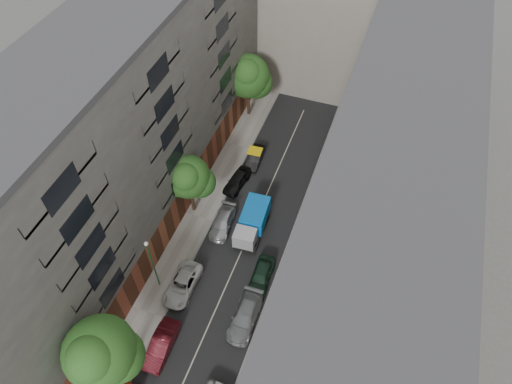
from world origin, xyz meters
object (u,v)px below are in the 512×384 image
at_px(car_left_2, 182,284).
at_px(pedestrian, 326,206).
at_px(car_left_5, 255,158).
at_px(lamp_post, 152,260).
at_px(tarp_truck, 252,222).
at_px(car_left_4, 237,181).
at_px(car_left_3, 223,222).
at_px(tree_near, 101,354).
at_px(car_right_2, 261,276).
at_px(tree_far, 249,78).
at_px(car_right_1, 245,317).
at_px(tree_mid, 189,179).
at_px(car_left_1, 162,345).

height_order(car_left_2, pedestrian, pedestrian).
distance_m(car_left_5, lamp_post, 18.21).
bearing_deg(car_left_2, tarp_truck, 64.88).
bearing_deg(car_left_4, car_left_3, -75.48).
relative_size(car_left_5, lamp_post, 0.58).
relative_size(car_left_2, car_left_5, 1.22).
height_order(car_left_2, car_left_3, car_left_2).
bearing_deg(car_left_5, car_left_4, -102.84).
bearing_deg(tree_near, car_right_2, 59.66).
relative_size(tree_far, pedestrian, 5.34).
height_order(tarp_truck, car_right_2, tarp_truck).
relative_size(car_left_5, tree_near, 0.43).
xyz_separation_m(tarp_truck, car_right_2, (2.65, -4.94, -0.67)).
distance_m(car_right_2, pedestrian, 10.30).
bearing_deg(lamp_post, pedestrian, 47.60).
distance_m(tree_near, pedestrian, 25.29).
bearing_deg(car_left_2, car_right_1, -9.27).
xyz_separation_m(tarp_truck, tree_near, (-4.66, -17.42, 5.07)).
xyz_separation_m(car_right_1, tree_near, (-7.30, -8.28, 5.75)).
height_order(car_left_4, car_right_2, car_right_2).
xyz_separation_m(car_right_1, tree_mid, (-9.10, 9.41, 4.29)).
xyz_separation_m(car_left_3, car_left_4, (-0.66, 5.60, 0.04)).
distance_m(car_left_1, pedestrian, 20.62).
relative_size(tree_near, tree_far, 1.14).
distance_m(car_left_4, tree_far, 12.55).
bearing_deg(car_left_5, tree_near, -97.10).
relative_size(car_left_1, car_left_5, 1.14).
bearing_deg(tree_far, car_left_4, -76.32).
relative_size(car_left_1, lamp_post, 0.66).
distance_m(car_right_2, tree_far, 23.57).
xyz_separation_m(car_left_3, tree_mid, (-3.50, 0.81, 4.37)).
relative_size(car_left_4, pedestrian, 2.66).
height_order(car_left_1, pedestrian, pedestrian).
relative_size(car_left_2, pedestrian, 3.17).
xyz_separation_m(car_right_1, lamp_post, (-8.54, 0.56, 3.61)).
height_order(car_left_3, car_right_2, car_right_2).
bearing_deg(car_left_2, car_left_4, 88.98).
relative_size(car_left_4, tree_far, 0.50).
xyz_separation_m(car_left_5, car_right_1, (5.60, -18.15, 0.07)).
relative_size(car_right_1, pedestrian, 3.28).
relative_size(car_left_1, pedestrian, 2.95).
relative_size(car_left_4, car_right_1, 0.81).
bearing_deg(tree_near, tree_mid, 95.81).
height_order(car_left_2, car_left_5, car_left_2).
relative_size(tarp_truck, tree_mid, 0.78).
bearing_deg(tree_far, car_left_3, -78.61).
xyz_separation_m(car_right_2, pedestrian, (3.60, 9.65, 0.18)).
bearing_deg(car_left_3, lamp_post, -114.84).
bearing_deg(lamp_post, tree_near, -82.04).
bearing_deg(car_right_1, car_left_4, 113.00).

